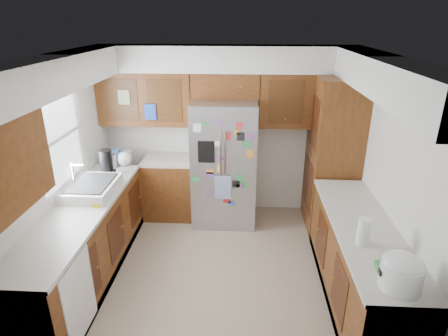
{
  "coord_description": "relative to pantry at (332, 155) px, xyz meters",
  "views": [
    {
      "loc": [
        0.29,
        -3.79,
        2.86
      ],
      "look_at": [
        0.04,
        0.35,
        1.17
      ],
      "focal_mm": 30.0,
      "sensor_mm": 36.0,
      "label": 1
    }
  ],
  "objects": [
    {
      "name": "left_counter_clutter",
      "position": [
        -2.96,
        -0.34,
        -0.02
      ],
      "size": [
        0.35,
        0.81,
        0.38
      ],
      "color": "black",
      "rests_on": "left_counter_run"
    },
    {
      "name": "left_counter_run",
      "position": [
        -2.86,
        -1.12,
        -0.65
      ],
      "size": [
        1.36,
        3.2,
        0.92
      ],
      "color": "#48280D",
      "rests_on": "ground"
    },
    {
      "name": "bridge_cabinet",
      "position": [
        -1.5,
        0.28,
        0.9
      ],
      "size": [
        0.96,
        0.34,
        0.35
      ],
      "primitive_type": "cube",
      "color": "#48280D",
      "rests_on": "fridge"
    },
    {
      "name": "room_shell",
      "position": [
        -1.61,
        -0.79,
        0.75
      ],
      "size": [
        3.64,
        3.24,
        2.52
      ],
      "color": "silver",
      "rests_on": "ground"
    },
    {
      "name": "right_counter_run",
      "position": [
        0.0,
        -1.62,
        -0.65
      ],
      "size": [
        0.63,
        2.25,
        0.92
      ],
      "color": "#48280D",
      "rests_on": "ground"
    },
    {
      "name": "sink_assembly",
      "position": [
        -3.0,
        -1.05,
        -0.09
      ],
      "size": [
        0.52,
        0.71,
        0.37
      ],
      "color": "white",
      "rests_on": "left_counter_run"
    },
    {
      "name": "floor",
      "position": [
        -1.5,
        -1.15,
        -1.07
      ],
      "size": [
        3.6,
        3.6,
        0.0
      ],
      "primitive_type": "plane",
      "color": "tan",
      "rests_on": "ground"
    },
    {
      "name": "rice_cooker",
      "position": [
        -0.0,
        -2.53,
        -0.01
      ],
      "size": [
        0.33,
        0.32,
        0.28
      ],
      "color": "white",
      "rests_on": "right_counter_run"
    },
    {
      "name": "fridge_top_items",
      "position": [
        -1.53,
        0.24,
        1.19
      ],
      "size": [
        0.92,
        0.33,
        0.25
      ],
      "color": "#1754A1",
      "rests_on": "bridge_cabinet"
    },
    {
      "name": "paper_towel",
      "position": [
        -0.12,
        -1.95,
        -0.03
      ],
      "size": [
        0.12,
        0.12,
        0.26
      ],
      "primitive_type": "cylinder",
      "color": "white",
      "rests_on": "right_counter_run"
    },
    {
      "name": "pantry",
      "position": [
        0.0,
        0.0,
        0.0
      ],
      "size": [
        0.6,
        0.9,
        2.15
      ],
      "primitive_type": "cube",
      "color": "#48280D",
      "rests_on": "ground"
    },
    {
      "name": "fridge",
      "position": [
        -1.5,
        0.05,
        -0.17
      ],
      "size": [
        0.9,
        0.79,
        1.8
      ],
      "color": "#9C9DA1",
      "rests_on": "ground"
    }
  ]
}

